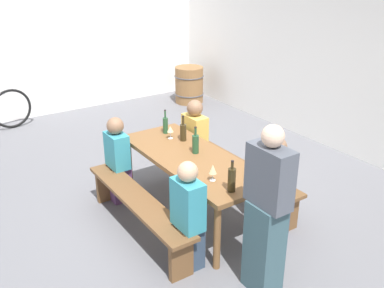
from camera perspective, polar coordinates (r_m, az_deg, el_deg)
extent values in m
plane|color=slate|center=(5.16, 0.00, -9.22)|extent=(24.00, 24.00, 0.00)
cube|color=white|center=(6.66, 22.76, 11.34)|extent=(14.00, 0.20, 3.20)
cube|color=white|center=(8.66, -17.83, 14.39)|extent=(0.20, 6.48, 3.20)
cube|color=brown|center=(4.81, 0.00, -1.92)|extent=(2.02, 0.80, 0.05)
cylinder|color=brown|center=(5.56, -8.26, -2.84)|extent=(0.07, 0.07, 0.70)
cylinder|color=brown|center=(4.18, 3.33, -12.21)|extent=(0.07, 0.07, 0.70)
cylinder|color=brown|center=(5.85, -2.32, -1.25)|extent=(0.07, 0.07, 0.70)
cylinder|color=brown|center=(4.55, 10.23, -9.30)|extent=(0.07, 0.07, 0.70)
cube|color=brown|center=(4.64, -7.23, -7.24)|extent=(1.92, 0.30, 0.04)
cube|color=brown|center=(5.44, -11.26, -5.39)|extent=(0.06, 0.24, 0.41)
cube|color=brown|center=(4.14, -1.45, -15.01)|extent=(0.06, 0.24, 0.41)
cube|color=brown|center=(5.32, 6.26, -3.01)|extent=(1.92, 0.30, 0.04)
cube|color=brown|center=(6.03, 0.96, -1.95)|extent=(0.06, 0.24, 0.41)
cube|color=brown|center=(4.89, 12.65, -9.02)|extent=(0.06, 0.24, 0.41)
cylinder|color=#332814|center=(5.19, -1.17, 1.52)|extent=(0.08, 0.08, 0.20)
cylinder|color=#332814|center=(5.13, -1.18, 3.10)|extent=(0.03, 0.03, 0.10)
cylinder|color=black|center=(5.11, -1.19, 3.68)|extent=(0.03, 0.03, 0.01)
cylinder|color=#234C2D|center=(4.85, 0.47, -0.04)|extent=(0.08, 0.08, 0.21)
cylinder|color=#234C2D|center=(4.79, 0.47, 1.62)|extent=(0.03, 0.03, 0.09)
cylinder|color=black|center=(4.77, 0.47, 2.20)|extent=(0.03, 0.03, 0.01)
cylinder|color=#332814|center=(4.07, 5.26, -4.76)|extent=(0.08, 0.08, 0.23)
cylinder|color=#332814|center=(4.00, 5.34, -2.82)|extent=(0.03, 0.03, 0.07)
cylinder|color=black|center=(3.98, 5.37, -2.27)|extent=(0.03, 0.03, 0.01)
cylinder|color=#234C2D|center=(5.42, -3.53, 2.45)|extent=(0.06, 0.06, 0.20)
cylinder|color=#234C2D|center=(5.37, -3.56, 3.93)|extent=(0.02, 0.02, 0.09)
cylinder|color=black|center=(5.35, -3.58, 4.46)|extent=(0.02, 0.02, 0.01)
cylinder|color=silver|center=(5.29, -2.86, 0.77)|extent=(0.06, 0.06, 0.01)
cylinder|color=silver|center=(5.27, -2.87, 1.21)|extent=(0.01, 0.01, 0.08)
cone|color=beige|center=(5.24, -2.88, 1.99)|extent=(0.08, 0.08, 0.07)
cylinder|color=silver|center=(4.35, 7.56, -4.58)|extent=(0.06, 0.06, 0.01)
cylinder|color=silver|center=(4.33, 7.60, -4.02)|extent=(0.01, 0.01, 0.09)
cone|color=beige|center=(4.29, 7.66, -3.00)|extent=(0.07, 0.07, 0.08)
cylinder|color=silver|center=(4.30, 2.73, -4.79)|extent=(0.06, 0.06, 0.01)
cylinder|color=silver|center=(4.28, 2.74, -4.33)|extent=(0.01, 0.01, 0.07)
cone|color=beige|center=(4.24, 2.77, -3.32)|extent=(0.08, 0.08, 0.10)
cube|color=#56335B|center=(5.43, -9.55, -5.08)|extent=(0.24, 0.24, 0.45)
cube|color=teal|center=(5.24, -9.87, -0.84)|extent=(0.32, 0.20, 0.43)
sphere|color=#846047|center=(5.12, -10.11, 2.39)|extent=(0.20, 0.20, 0.20)
cube|color=#314256|center=(4.27, -0.53, -13.34)|extent=(0.24, 0.24, 0.45)
cube|color=teal|center=(4.01, -0.55, -7.97)|extent=(0.32, 0.20, 0.48)
sphere|color=tan|center=(3.85, -0.57, -3.67)|extent=(0.19, 0.19, 0.19)
cube|color=#51593C|center=(5.87, 0.36, -2.49)|extent=(0.27, 0.24, 0.45)
cube|color=gold|center=(5.68, 0.37, 1.61)|extent=(0.35, 0.20, 0.45)
sphere|color=#846047|center=(5.57, 0.38, 4.78)|extent=(0.21, 0.21, 0.21)
cube|color=#443E65|center=(4.85, 10.54, -8.88)|extent=(0.31, 0.24, 0.45)
cube|color=#729966|center=(4.62, 10.95, -4.08)|extent=(0.41, 0.20, 0.46)
sphere|color=#846047|center=(4.49, 11.27, -0.35)|extent=(0.19, 0.19, 0.19)
cube|color=#36535C|center=(3.95, 9.49, -13.32)|extent=(0.30, 0.24, 0.88)
cube|color=#4C515B|center=(3.58, 10.22, -4.25)|extent=(0.41, 0.20, 0.52)
sphere|color=beige|center=(3.43, 10.64, 1.04)|extent=(0.19, 0.19, 0.19)
cylinder|color=olive|center=(9.04, -0.38, 7.82)|extent=(0.58, 0.58, 0.74)
torus|color=#4C4C51|center=(8.99, -0.38, 8.97)|extent=(0.61, 0.61, 0.02)
torus|color=#4C4C51|center=(9.09, -0.37, 6.69)|extent=(0.61, 0.61, 0.02)
torus|color=black|center=(8.24, -22.71, 4.31)|extent=(0.16, 0.70, 0.70)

